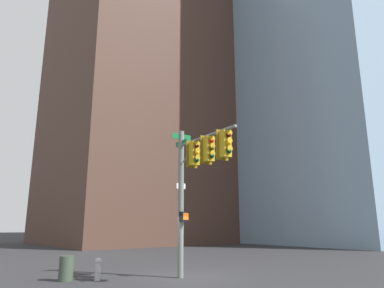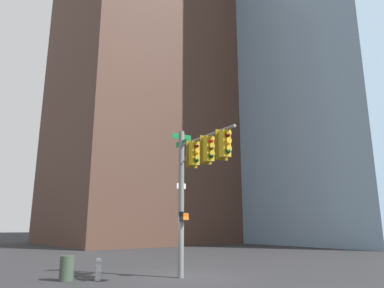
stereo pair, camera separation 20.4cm
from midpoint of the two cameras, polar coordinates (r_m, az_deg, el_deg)
ground_plane at (r=15.88m, az=-1.39°, el=-20.89°), size 200.00×200.00×0.00m
signal_pole_assembly at (r=14.51m, az=0.19°, el=-4.66°), size 4.29×1.09×6.31m
fire_hydrant at (r=15.22m, az=-15.53°, el=-18.99°), size 0.34×0.26×0.87m
litter_bin at (r=15.45m, az=-20.29°, el=-18.57°), size 0.56×0.56×0.95m
building_brick_nearside at (r=47.77m, az=-8.83°, el=7.28°), size 18.86×20.53×37.29m
building_brick_midblock at (r=62.60m, az=12.55°, el=2.63°), size 22.26×18.78×37.53m
building_glass_tower at (r=65.84m, az=18.00°, el=21.55°), size 28.77×31.80×77.77m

